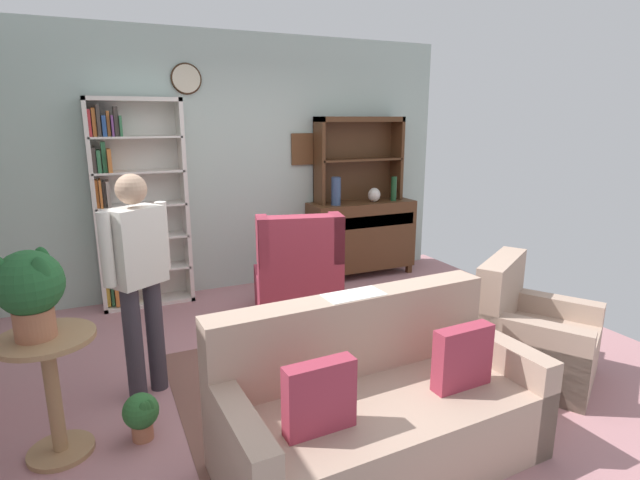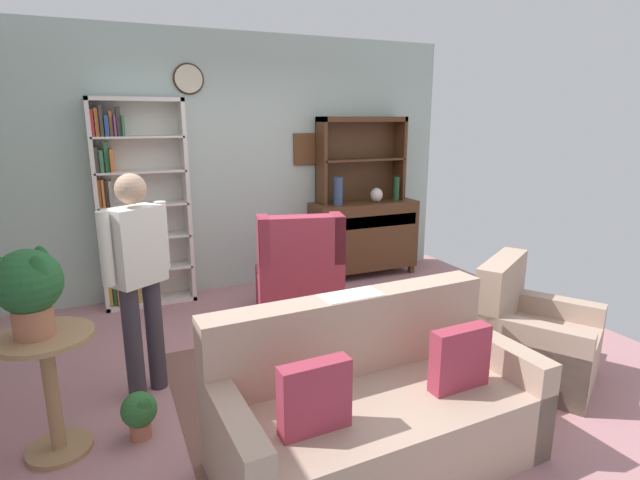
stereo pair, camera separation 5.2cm
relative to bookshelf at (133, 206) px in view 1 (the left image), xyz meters
The scene contains 18 objects.
ground_plane 2.50m from the bookshelf, 58.85° to the right, with size 5.40×4.60×0.02m, color #B27A7F.
wall_back 1.24m from the bookshelf, ahead, with size 5.00×0.09×2.80m.
area_rug 2.83m from the bookshelf, 58.50° to the right, with size 2.70×1.85×0.01m, color brown.
bookshelf is the anchor object (origin of this frame).
sideboard 2.65m from the bookshelf, ahead, with size 1.30×0.45×0.92m.
sideboard_hutch 2.64m from the bookshelf, ahead, with size 1.10×0.26×1.00m.
vase_tall 2.21m from the bookshelf, ahead, with size 0.11×0.11×0.32m, color #33476B.
vase_round 2.73m from the bookshelf, ahead, with size 0.15×0.15×0.17m, color beige.
bottle_wine 2.99m from the bookshelf, ahead, with size 0.07×0.07×0.30m, color #194223.
couch_floral 3.37m from the bookshelf, 72.44° to the right, with size 1.83×0.92×0.90m.
armchair_floral 3.85m from the bookshelf, 47.69° to the right, with size 1.05×1.06×0.88m.
wingback_chair 1.83m from the bookshelf, 37.15° to the right, with size 0.94×0.96×1.05m.
plant_stand 2.51m from the bookshelf, 105.80° to the right, with size 0.52×0.52×0.74m.
potted_plant_large 2.45m from the bookshelf, 106.71° to the right, with size 0.35×0.35×0.49m.
potted_plant_small 2.57m from the bookshelf, 95.03° to the right, with size 0.21×0.21×0.30m.
person_reading 1.89m from the bookshelf, 93.69° to the right, with size 0.48×0.35×1.56m.
coffee_table 2.63m from the bookshelf, 60.19° to the right, with size 0.80×0.50×0.42m.
book_stack 2.66m from the bookshelf, 60.20° to the right, with size 0.21×0.14×0.05m.
Camera 1 is at (-1.51, -3.32, 1.90)m, focal length 27.89 mm.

